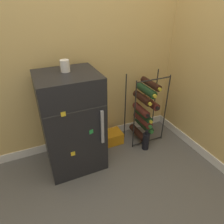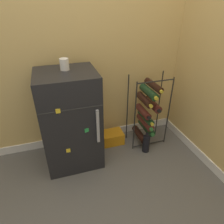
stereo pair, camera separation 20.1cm
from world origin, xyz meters
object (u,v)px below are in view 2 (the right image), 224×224
at_px(soda_box, 112,137).
at_px(loose_bottle_floor, 146,143).
at_px(mini_fridge, 71,120).
at_px(fridge_top_cup, 64,64).
at_px(wine_rack, 147,111).

relative_size(soda_box, loose_bottle_floor, 1.02).
xyz_separation_m(mini_fridge, fridge_top_cup, (0.01, 0.05, 0.52)).
bearing_deg(fridge_top_cup, soda_box, 10.35).
bearing_deg(loose_bottle_floor, mini_fridge, 170.59).
bearing_deg(mini_fridge, loose_bottle_floor, -9.41).
xyz_separation_m(soda_box, fridge_top_cup, (-0.45, -0.08, 0.92)).
xyz_separation_m(wine_rack, loose_bottle_floor, (-0.07, -0.18, -0.29)).
bearing_deg(loose_bottle_floor, wine_rack, 69.56).
height_order(mini_fridge, soda_box, mini_fridge).
bearing_deg(fridge_top_cup, mini_fridge, -98.40).
relative_size(fridge_top_cup, loose_bottle_floor, 0.41).
bearing_deg(fridge_top_cup, loose_bottle_floor, -13.37).
bearing_deg(loose_bottle_floor, soda_box, 139.18).
height_order(mini_fridge, fridge_top_cup, fridge_top_cup).
bearing_deg(mini_fridge, soda_box, 16.43).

